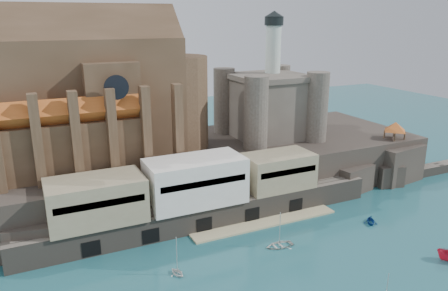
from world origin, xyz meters
The scene contains 10 objects.
ground centered at (0.00, 0.00, 0.00)m, with size 300.00×300.00×0.00m, color #1A4F57.
promontory centered at (-0.19, 39.37, 4.92)m, with size 100.00×36.00×10.00m.
quay centered at (-10.19, 23.07, 6.07)m, with size 70.00×12.00×13.05m.
church centered at (-24.13, 41.85, 22.13)m, with size 47.00×25.93×30.51m.
castle_keep centered at (16.08, 41.08, 18.31)m, with size 21.20×21.20×29.30m.
rock_outcrop centered at (42.00, 25.84, 4.02)m, with size 14.50×10.50×8.70m.
pavilion centered at (42.00, 26.00, 12.73)m, with size 6.40×6.40×5.40m.
boat_4 centered at (-19.02, 8.74, 0.00)m, with size 2.51×1.53×2.91m, color white.
boat_6 centered at (-0.31, 9.36, 0.00)m, with size 3.58×1.04×5.01m, color silver.
boat_7 centered at (20.21, 9.36, 0.00)m, with size 2.95×1.80×3.41m, color navy.
Camera 1 is at (-37.61, -47.14, 37.88)m, focal length 35.00 mm.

